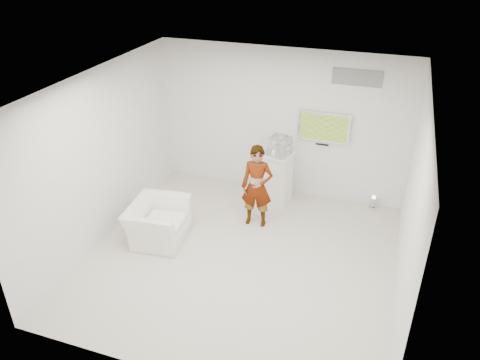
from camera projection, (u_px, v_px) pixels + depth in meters
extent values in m
cube|color=beige|center=(241.00, 258.00, 7.91)|extent=(5.00, 5.00, 0.01)
cube|color=#2C2C2F|center=(241.00, 86.00, 6.48)|extent=(5.00, 5.00, 0.01)
cube|color=silver|center=(282.00, 123.00, 9.27)|extent=(5.00, 0.01, 3.00)
cube|color=silver|center=(168.00, 284.00, 5.12)|extent=(5.00, 0.01, 3.00)
cube|color=silver|center=(101.00, 157.00, 7.90)|extent=(0.01, 5.00, 3.00)
cube|color=silver|center=(412.00, 208.00, 6.48)|extent=(0.01, 5.00, 3.00)
cube|color=silver|center=(324.00, 127.00, 8.96)|extent=(1.00, 0.08, 0.60)
cube|color=slate|center=(357.00, 78.00, 8.37)|extent=(0.90, 0.02, 0.30)
imported|color=white|center=(257.00, 187.00, 8.47)|extent=(0.61, 0.43, 1.58)
imported|color=white|center=(158.00, 222.00, 8.25)|extent=(1.04, 1.16, 0.70)
cube|color=white|center=(278.00, 179.00, 9.28)|extent=(0.58, 0.58, 1.06)
cylinder|color=silver|center=(373.00, 202.00, 9.23)|extent=(0.23, 0.23, 0.28)
cube|color=white|center=(279.00, 146.00, 8.94)|extent=(0.45, 0.45, 0.36)
cube|color=white|center=(279.00, 149.00, 8.97)|extent=(0.10, 0.19, 0.25)
cube|color=white|center=(273.00, 153.00, 8.24)|extent=(0.06, 0.15, 0.04)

